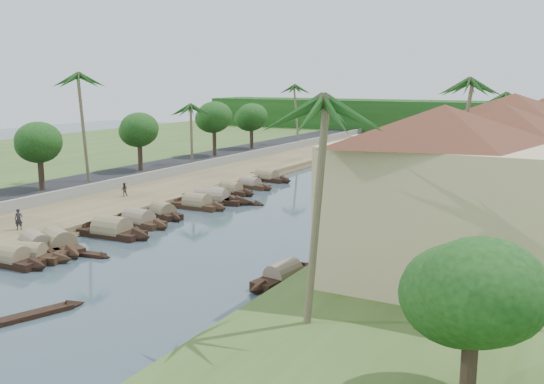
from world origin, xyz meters
The scene contains 45 objects.
ground centered at (0.00, 0.00, 0.00)m, with size 220.00×220.00×0.00m, color #35454F.
left_bank centered at (-16.00, 20.00, 0.40)m, with size 10.00×180.00×0.80m, color brown.
right_bank centered at (19.00, 20.00, 0.60)m, with size 16.00×180.00×1.20m, color #335020.
road centered at (-24.50, 20.00, 0.70)m, with size 8.00×180.00×1.40m, color black.
retaining_wall centered at (-20.20, 20.00, 1.35)m, with size 0.40×180.00×1.10m, color slate.
treeline centered at (0.00, 100.00, 4.00)m, with size 120.00×14.00×8.00m.
bridge centered at (0.00, 72.00, 1.72)m, with size 28.00×4.00×2.40m.
building_near centered at (18.99, -2.00, 6.38)m, with size 14.85×14.85×10.20m.
building_mid centered at (19.99, 14.00, 6.13)m, with size 14.11×14.11×9.70m.
building_far centered at (18.99, 28.00, 6.38)m, with size 15.59×15.59×10.20m.
building_distant centered at (19.99, 48.00, 5.88)m, with size 12.62×12.62×9.20m.
sampan_1 centered at (-8.78, -8.34, 0.41)m, with size 6.92×1.91×2.07m.
sampan_2 centered at (-8.57, -7.15, 0.41)m, with size 7.25×3.50×1.93m.
sampan_3 centered at (-10.13, -5.06, 0.41)m, with size 7.75×4.20×2.09m.
sampan_4 centered at (-9.04, -3.92, 0.42)m, with size 8.18×4.66×2.29m.
sampan_5 centered at (-8.14, 0.93, 0.42)m, with size 8.04×2.48×2.50m.
sampan_6 centered at (-8.67, 4.86, 0.42)m, with size 7.38×2.37×2.18m.
sampan_7 centered at (-9.08, 8.78, 0.41)m, with size 7.09×4.26×1.94m.
sampan_8 centered at (-8.31, 13.22, 0.42)m, with size 7.14×1.99×2.21m.
sampan_9 centered at (-8.57, 16.07, 0.42)m, with size 9.62×3.72×2.36m.
sampan_10 centered at (-8.87, 17.20, 0.42)m, with size 8.58×3.46×2.30m.
sampan_11 centered at (-9.50, 21.35, 0.41)m, with size 7.08×2.24×2.03m.
sampan_12 centered at (-9.55, 25.77, 0.40)m, with size 7.48×2.88×1.81m.
sampan_13 centered at (-10.23, 31.17, 0.41)m, with size 8.00×2.72×2.16m.
sampan_14 centered at (9.47, -2.47, 0.40)m, with size 2.28×7.25×1.79m.
sampan_15 centered at (10.02, 9.01, 0.40)m, with size 3.60×6.61×1.82m.
sampan_16 centered at (10.06, 22.98, 0.42)m, with size 4.75×9.26×2.25m.
canoe_0 centered at (0.12, -14.24, 0.10)m, with size 2.95×6.15×0.83m.
canoe_1 centered at (-6.06, -4.23, 0.10)m, with size 4.77×1.34×0.76m.
canoe_2 centered at (-6.00, 17.34, 0.10)m, with size 6.21×1.31×0.90m.
palm_0 centered at (15.00, -10.33, 11.58)m, with size 3.20×3.20×12.19m.
palm_1 centered at (16.00, 6.88, 9.45)m, with size 3.20×3.20×9.98m.
palm_2 centered at (15.00, 21.61, 12.33)m, with size 3.20×3.20×12.95m.
palm_3 centered at (16.00, 38.75, 10.77)m, with size 3.20×3.20×11.33m.
palm_5 centered at (-24.00, 14.17, 12.91)m, with size 3.20×3.20×13.37m.
palm_6 centered at (-22.00, 31.46, 9.06)m, with size 3.20×3.20×9.38m.
palm_7 centered at (14.00, 56.33, 10.23)m, with size 3.20×3.20×10.79m.
palm_8 centered at (-20.50, 61.19, 11.33)m, with size 3.20×3.20×11.72m.
tree_2 centered at (-24.00, 7.77, 6.26)m, with size 4.69×4.69×6.87m.
tree_3 centered at (-24.00, 23.22, 6.42)m, with size 4.76×4.76×7.07m.
tree_4 centered at (-24.00, 39.99, 7.07)m, with size 5.18×5.18×7.89m.
tree_5 centered at (-24.00, 51.01, 6.46)m, with size 5.07×5.07×7.22m.
tree_7 centered at (23.00, -13.98, 5.21)m, with size 4.55×4.55×5.94m.
person_near centered at (-13.99, -3.35, 1.66)m, with size 0.63×0.41×1.72m, color #24232A.
person_far centered at (-16.28, 11.56, 1.51)m, with size 0.69×0.54×1.41m, color #383327.
Camera 1 is at (26.40, -35.36, 12.75)m, focal length 40.00 mm.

